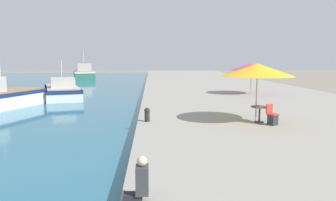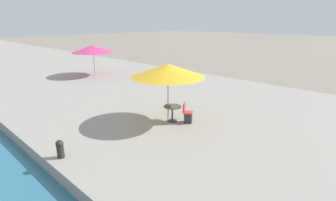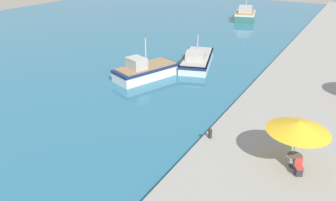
{
  "view_description": "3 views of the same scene",
  "coord_description": "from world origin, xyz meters",
  "views": [
    {
      "loc": [
        0.65,
        0.64,
        3.4
      ],
      "look_at": [
        1.5,
        17.05,
        1.3
      ],
      "focal_mm": 35.0,
      "sensor_mm": 36.0,
      "label": 1
    },
    {
      "loc": [
        -2.84,
        7.43,
        5.02
      ],
      "look_at": [
        5.49,
        15.35,
        1.5
      ],
      "focal_mm": 28.0,
      "sensor_mm": 36.0,
      "label": 2
    },
    {
      "loc": [
        7.15,
        -1.0,
        11.36
      ],
      "look_at": [
        -4.0,
        18.0,
        1.1
      ],
      "focal_mm": 35.0,
      "sensor_mm": 36.0,
      "label": 3
    }
  ],
  "objects": [
    {
      "name": "cafe_chair_left",
      "position": [
        5.97,
        14.56,
        0.83
      ],
      "size": [
        0.56,
        0.57,
        0.91
      ],
      "rotation": [
        0.0,
        0.0,
        3.68
      ],
      "color": "#2D2D33",
      "rests_on": "quay_promenade"
    },
    {
      "name": "mooring_bollard",
      "position": [
        0.46,
        15.64,
        0.85
      ],
      "size": [
        0.26,
        0.26,
        0.65
      ],
      "color": "#2D2823",
      "rests_on": "quay_promenade"
    },
    {
      "name": "cafe_table",
      "position": [
        5.6,
        15.18,
        1.04
      ],
      "size": [
        0.8,
        0.8,
        0.74
      ],
      "color": "#333338",
      "rests_on": "quay_promenade"
    },
    {
      "name": "fishing_boat_far",
      "position": [
        -10.36,
        55.2,
        0.96
      ],
      "size": [
        4.66,
        6.86,
        4.65
      ],
      "rotation": [
        0.0,
        0.0,
        0.26
      ],
      "color": "#33705B",
      "rests_on": "water_basin"
    },
    {
      "name": "cafe_umbrella_white",
      "position": [
        8.91,
        27.28,
        2.75
      ],
      "size": [
        3.48,
        3.48,
        2.55
      ],
      "color": "#B7B7B7",
      "rests_on": "quay_promenade"
    },
    {
      "name": "person_at_quay",
      "position": [
        0.41,
        7.05,
        0.92
      ],
      "size": [
        0.52,
        0.36,
        0.95
      ],
      "color": "#232328",
      "rests_on": "quay_promenade"
    },
    {
      "name": "quay_promenade",
      "position": [
        8.0,
        37.0,
        0.25
      ],
      "size": [
        16.0,
        90.0,
        0.5
      ],
      "color": "gray",
      "rests_on": "ground_plane"
    },
    {
      "name": "cafe_umbrella_pink",
      "position": [
        5.49,
        15.35,
        2.9
      ],
      "size": [
        3.31,
        3.31,
        2.69
      ],
      "color": "#B7B7B7",
      "rests_on": "quay_promenade"
    },
    {
      "name": "fishing_boat_near",
      "position": [
        -9.65,
        23.35,
        0.81
      ],
      "size": [
        4.54,
        6.75,
        3.87
      ],
      "rotation": [
        0.0,
        0.0,
        -0.34
      ],
      "color": "white",
      "rests_on": "water_basin"
    },
    {
      "name": "fishing_boat_mid",
      "position": [
        -7.06,
        29.28,
        0.68
      ],
      "size": [
        4.97,
        8.02,
        3.21
      ],
      "rotation": [
        0.0,
        0.0,
        0.31
      ],
      "color": "silver",
      "rests_on": "water_basin"
    }
  ]
}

